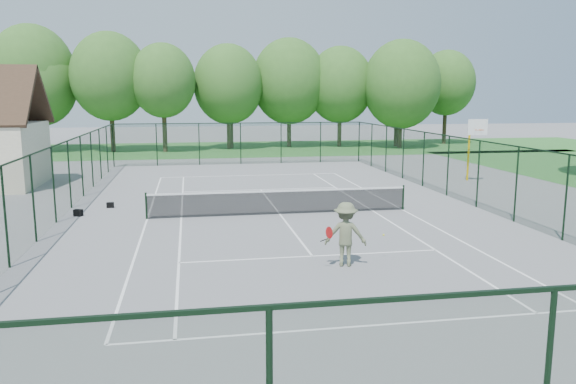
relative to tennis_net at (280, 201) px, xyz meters
name	(u,v)px	position (x,y,z in m)	size (l,w,h in m)	color
ground	(280,214)	(0.00, 0.00, -0.58)	(140.00, 140.00, 0.00)	gray
grass_far	(229,149)	(0.00, 30.00, -0.57)	(80.00, 16.00, 0.01)	#34782F
court_lines	(280,214)	(0.00, 0.00, -0.57)	(11.05, 23.85, 0.01)	white
tennis_net	(280,201)	(0.00, 0.00, 0.00)	(11.08, 0.08, 1.10)	black
fence_enclosure	(280,178)	(0.00, 0.00, 0.98)	(18.05, 36.05, 3.02)	#17361F
tree_line_far	(228,84)	(0.00, 30.00, 5.42)	(39.40, 6.40, 9.70)	#40301F
basketball_goal	(474,138)	(12.51, 7.10, 1.99)	(1.20, 1.43, 3.65)	#F7C500
sports_bag_a	(78,213)	(-8.36, 1.11, -0.44)	(0.35, 0.21, 0.28)	black
sports_bag_b	(110,205)	(-7.28, 2.72, -0.46)	(0.31, 0.19, 0.24)	black
tennis_player	(346,234)	(0.75, -7.51, 0.38)	(2.22, 1.02, 1.91)	#636A4B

